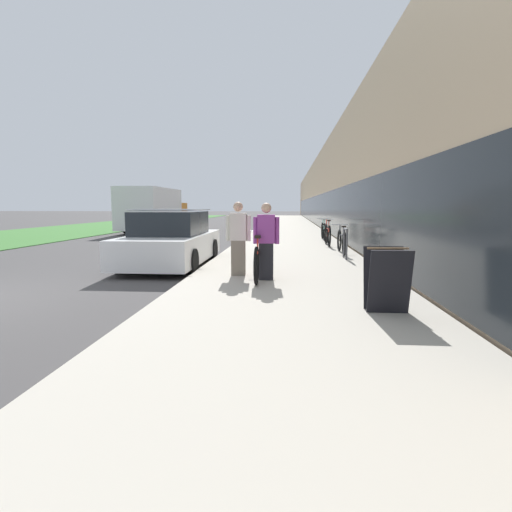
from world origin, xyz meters
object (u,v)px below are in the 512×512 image
(parked_sedan_curbside, at_px, (171,241))
(cruiser_bike_nearest, at_px, (342,241))
(person_bystander, at_px, (238,239))
(moving_truck, at_px, (154,210))
(sandwich_board_sign, at_px, (387,279))
(cruiser_bike_middle, at_px, (328,235))
(person_rider, at_px, (266,241))
(cruiser_bike_farthest, at_px, (323,231))
(tandem_bicycle, at_px, (260,258))
(bike_rack_hoop, at_px, (345,240))

(parked_sedan_curbside, bearing_deg, cruiser_bike_nearest, 25.21)
(person_bystander, bearing_deg, moving_truck, 114.41)
(parked_sedan_curbside, bearing_deg, sandwich_board_sign, -46.56)
(cruiser_bike_middle, height_order, parked_sedan_curbside, parked_sedan_curbside)
(person_rider, height_order, parked_sedan_curbside, person_rider)
(cruiser_bike_middle, distance_m, cruiser_bike_farthest, 2.56)
(cruiser_bike_farthest, bearing_deg, moving_truck, 146.42)
(tandem_bicycle, bearing_deg, person_rider, -63.27)
(parked_sedan_curbside, bearing_deg, bike_rack_hoop, 11.87)
(bike_rack_hoop, relative_size, parked_sedan_curbside, 0.20)
(person_rider, distance_m, parked_sedan_curbside, 3.55)
(person_rider, distance_m, bike_rack_hoop, 3.94)
(cruiser_bike_nearest, xyz_separation_m, moving_truck, (-9.76, 11.40, 0.84))
(bike_rack_hoop, bearing_deg, cruiser_bike_middle, 91.90)
(person_rider, height_order, moving_truck, moving_truck)
(person_rider, relative_size, moving_truck, 0.20)
(cruiser_bike_middle, xyz_separation_m, parked_sedan_curbside, (-4.53, -4.66, 0.13))
(cruiser_bike_farthest, bearing_deg, person_rider, -101.65)
(person_bystander, bearing_deg, sandwich_board_sign, -48.65)
(cruiser_bike_farthest, relative_size, parked_sedan_curbside, 0.40)
(person_rider, xyz_separation_m, moving_truck, (-7.67, 16.01, 0.45))
(tandem_bicycle, height_order, sandwich_board_sign, tandem_bicycle)
(sandwich_board_sign, distance_m, moving_truck, 20.60)
(cruiser_bike_farthest, xyz_separation_m, moving_truck, (-9.65, 6.41, 0.83))
(tandem_bicycle, xyz_separation_m, cruiser_bike_middle, (2.06, 6.74, 0.02))
(bike_rack_hoop, height_order, cruiser_bike_middle, cruiser_bike_middle)
(person_rider, bearing_deg, person_bystander, 143.14)
(bike_rack_hoop, relative_size, cruiser_bike_farthest, 0.49)
(person_bystander, distance_m, sandwich_board_sign, 3.65)
(cruiser_bike_nearest, bearing_deg, person_bystander, -123.12)
(sandwich_board_sign, bearing_deg, cruiser_bike_nearest, 87.49)
(tandem_bicycle, xyz_separation_m, bike_rack_hoop, (2.18, 3.06, 0.13))
(person_rider, bearing_deg, cruiser_bike_middle, 74.86)
(tandem_bicycle, distance_m, cruiser_bike_farthest, 9.54)
(cruiser_bike_middle, relative_size, cruiser_bike_farthest, 1.10)
(person_bystander, distance_m, bike_rack_hoop, 3.93)
(tandem_bicycle, bearing_deg, moving_truck, 115.58)
(cruiser_bike_middle, bearing_deg, sandwich_board_sign, -90.70)
(parked_sedan_curbside, bearing_deg, cruiser_bike_farthest, 57.49)
(bike_rack_hoop, bearing_deg, person_bystander, -132.25)
(parked_sedan_curbside, height_order, moving_truck, moving_truck)
(cruiser_bike_middle, bearing_deg, person_rider, -105.14)
(tandem_bicycle, height_order, person_rider, person_rider)
(person_bystander, relative_size, cruiser_bike_farthest, 0.90)
(cruiser_bike_farthest, bearing_deg, cruiser_bike_middle, -91.67)
(cruiser_bike_farthest, height_order, parked_sedan_curbside, parked_sedan_curbside)
(sandwich_board_sign, bearing_deg, bike_rack_hoop, 87.61)
(bike_rack_hoop, distance_m, cruiser_bike_farthest, 6.24)
(cruiser_bike_middle, bearing_deg, bike_rack_hoop, -88.10)
(tandem_bicycle, distance_m, person_rider, 0.51)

